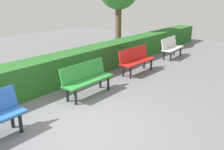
% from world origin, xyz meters
% --- Properties ---
extents(ground_plane, '(23.56, 23.56, 0.00)m').
position_xyz_m(ground_plane, '(0.00, 0.00, 0.00)').
color(ground_plane, slate).
extents(bench_white, '(1.40, 0.52, 0.86)m').
position_xyz_m(bench_white, '(-6.50, -0.97, 0.48)').
color(bench_white, white).
rests_on(bench_white, ground_plane).
extents(bench_red, '(1.54, 0.53, 0.86)m').
position_xyz_m(bench_red, '(-3.79, -0.98, 0.48)').
color(bench_red, red).
rests_on(bench_red, ground_plane).
extents(bench_green, '(1.53, 0.48, 0.86)m').
position_xyz_m(bench_green, '(-1.33, -0.93, 0.48)').
color(bench_green, '#2D8C38').
rests_on(bench_green, ground_plane).
extents(hedge_row, '(19.56, 0.78, 0.88)m').
position_xyz_m(hedge_row, '(-1.22, -2.19, 0.44)').
color(hedge_row, '#266023').
rests_on(hedge_row, ground_plane).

